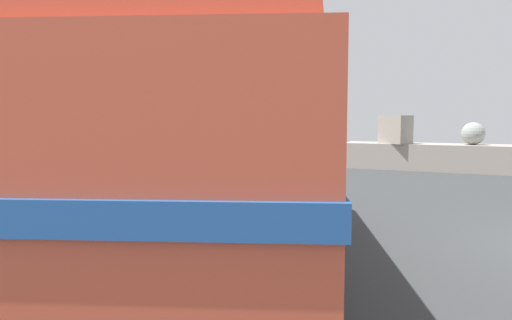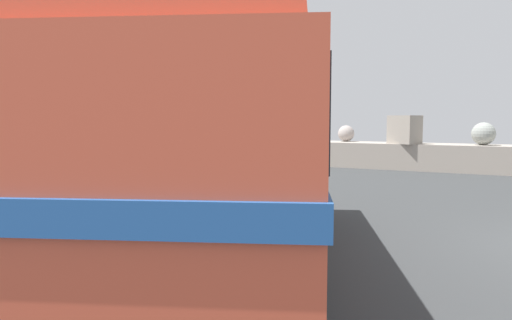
% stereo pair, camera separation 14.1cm
% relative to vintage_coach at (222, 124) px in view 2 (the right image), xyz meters
% --- Properties ---
extents(vintage_coach, '(5.51, 8.84, 3.70)m').
position_rel_vintage_coach_xyz_m(vintage_coach, '(0.00, 0.00, 0.00)').
color(vintage_coach, black).
rests_on(vintage_coach, ground).
extents(second_coach, '(5.63, 8.82, 3.70)m').
position_rel_vintage_coach_xyz_m(second_coach, '(-5.23, 0.73, 0.00)').
color(second_coach, black).
rests_on(second_coach, ground).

